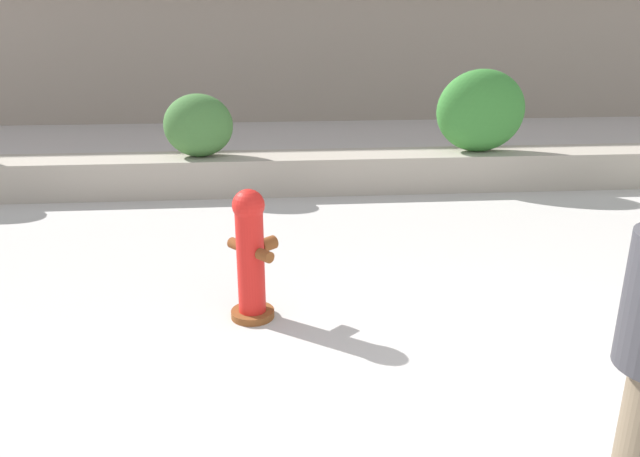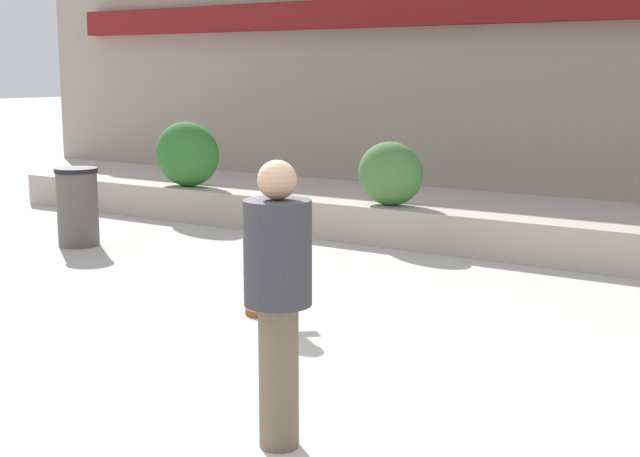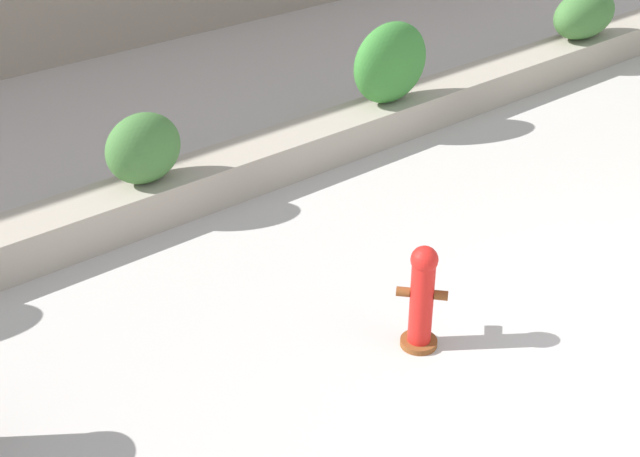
{
  "view_description": "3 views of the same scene",
  "coord_description": "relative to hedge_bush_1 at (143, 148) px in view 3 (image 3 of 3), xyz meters",
  "views": [
    {
      "loc": [
        -1.26,
        -2.29,
        2.39
      ],
      "look_at": [
        -0.81,
        3.08,
        0.47
      ],
      "focal_mm": 35.0,
      "sensor_mm": 36.0,
      "label": 1
    },
    {
      "loc": [
        3.46,
        -4.09,
        2.23
      ],
      "look_at": [
        -1.68,
        3.6,
        0.59
      ],
      "focal_mm": 50.0,
      "sensor_mm": 36.0,
      "label": 2
    },
    {
      "loc": [
        -6.39,
        -2.32,
        5.21
      ],
      "look_at": [
        -1.21,
        4.03,
        0.4
      ],
      "focal_mm": 50.0,
      "sensor_mm": 36.0,
      "label": 3
    }
  ],
  "objects": [
    {
      "name": "hedge_bush_3",
      "position": [
        8.13,
        0.0,
        -0.02
      ],
      "size": [
        1.34,
        0.7,
        0.79
      ],
      "primitive_type": "ellipsoid",
      "color": "#427538",
      "rests_on": "planter_wall_low"
    },
    {
      "name": "fire_hydrant",
      "position": [
        0.75,
        -3.71,
        -0.36
      ],
      "size": [
        0.5,
        0.5,
        1.08
      ],
      "color": "brown",
      "rests_on": "ground"
    },
    {
      "name": "hedge_bush_1",
      "position": [
        0.0,
        0.0,
        0.0
      ],
      "size": [
        0.91,
        0.58,
        0.83
      ],
      "primitive_type": "ellipsoid",
      "color": "#427538",
      "rests_on": "planter_wall_low"
    },
    {
      "name": "hedge_bush_2",
      "position": [
        3.8,
        0.0,
        0.14
      ],
      "size": [
        1.22,
        0.59,
        1.12
      ],
      "primitive_type": "ellipsoid",
      "color": "#387F33",
      "rests_on": "planter_wall_low"
    },
    {
      "name": "planter_wall_low",
      "position": [
        2.18,
        0.0,
        -0.67
      ],
      "size": [
        18.0,
        0.7,
        0.5
      ],
      "primitive_type": "cube",
      "color": "#ADA393",
      "rests_on": "ground"
    }
  ]
}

